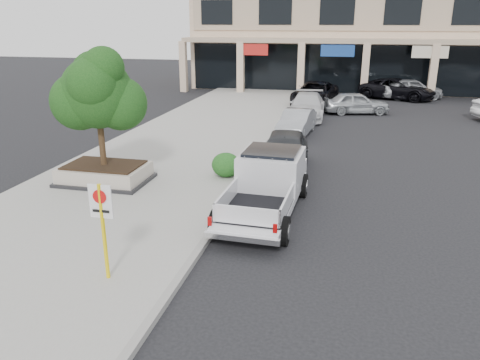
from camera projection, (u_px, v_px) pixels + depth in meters
name	position (u px, v px, depth m)	size (l,w,h in m)	color
ground	(264.00, 242.00, 12.92)	(120.00, 120.00, 0.00)	black
sidewalk	(161.00, 165.00, 19.62)	(8.00, 52.00, 0.15)	gray
curb	(253.00, 171.00, 18.76)	(0.20, 52.00, 0.15)	gray
strip_mall	(425.00, 34.00, 40.91)	(40.55, 12.43, 9.50)	#C8A68C
planter	(105.00, 173.00, 17.24)	(3.20, 2.20, 0.68)	black
planter_tree	(103.00, 93.00, 16.40)	(2.90, 2.55, 4.00)	#311C13
no_parking_sign	(102.00, 219.00, 10.39)	(0.55, 0.09, 2.30)	yellow
hedge	(226.00, 165.00, 17.76)	(1.10, 0.99, 0.94)	#124116
pickup_truck	(265.00, 187.00, 14.51)	(2.17, 5.87, 1.85)	silver
curb_car_a	(285.00, 151.00, 18.90)	(1.88, 4.68, 1.59)	#2D2F32
curb_car_b	(297.00, 122.00, 24.89)	(1.42, 4.07, 1.34)	#9EA1A6
curb_car_c	(307.00, 106.00, 29.26)	(2.11, 5.20, 1.51)	silver
curb_car_d	(315.00, 93.00, 33.97)	(2.68, 5.82, 1.62)	black
lot_car_a	(357.00, 103.00, 30.58)	(1.68, 4.18, 1.42)	#A7ABAF
lot_car_d	(397.00, 89.00, 36.31)	(2.63, 5.71, 1.59)	black
lot_car_e	(411.00, 89.00, 36.30)	(1.91, 4.75, 1.62)	#A6A9AE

